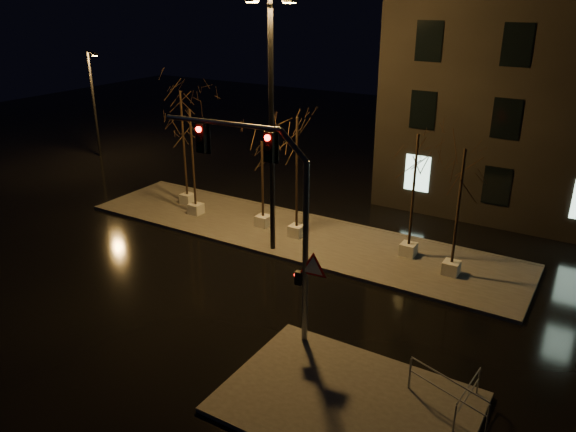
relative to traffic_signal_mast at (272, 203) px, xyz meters
The scene contains 14 objects.
ground 6.34m from the traffic_signal_mast, 157.10° to the left, with size 90.00×90.00×0.00m, color black.
median 9.73m from the traffic_signal_mast, 116.50° to the left, with size 22.00×5.00×0.15m, color #413F3A.
sidewalk_corner 6.32m from the traffic_signal_mast, 27.11° to the right, with size 7.00×5.00×0.15m, color #413F3A.
tree_0 13.48m from the traffic_signal_mast, 143.24° to the left, with size 1.80×1.80×6.31m.
tree_1 11.77m from the traffic_signal_mast, 142.92° to the left, with size 1.80×1.80×5.64m.
tree_2 9.41m from the traffic_signal_mast, 125.89° to the left, with size 1.80×1.80×4.42m.
tree_3 8.08m from the traffic_signal_mast, 114.97° to the left, with size 1.80×1.80×5.88m.
tree_4 8.34m from the traffic_signal_mast, 77.13° to the left, with size 1.80×1.80×5.61m.
tree_5 8.35m from the traffic_signal_mast, 61.44° to the left, with size 1.80×1.80×5.46m.
traffic_signal_mast is the anchor object (origin of this frame).
streetlight_main 6.85m from the traffic_signal_mast, 123.04° to the left, with size 2.65×0.96×10.71m.
streetlight_far 26.07m from the traffic_signal_mast, 151.12° to the left, with size 1.40×0.59×7.28m.
guard_rail_a 7.41m from the traffic_signal_mast, ahead, with size 2.44×0.87×1.11m.
guard_rail_b 7.88m from the traffic_signal_mast, ahead, with size 0.20×1.91×0.91m.
Camera 1 is at (12.75, -15.40, 10.99)m, focal length 35.00 mm.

